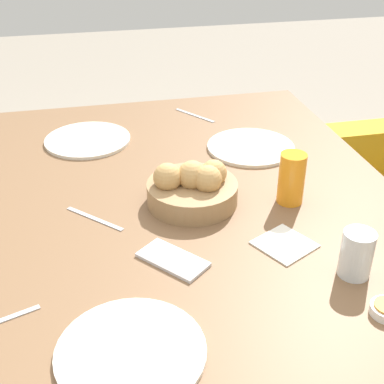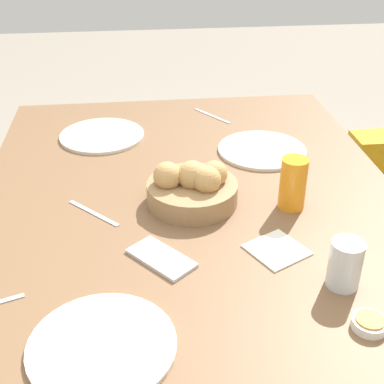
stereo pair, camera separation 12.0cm
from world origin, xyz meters
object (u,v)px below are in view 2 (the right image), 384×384
Objects in this scene: fork_silver at (93,214)px; plate_near_right at (102,346)px; plate_near_left at (102,135)px; juice_glass at (293,183)px; plate_far_center at (262,150)px; water_tumbler at (345,264)px; knife_silver at (212,116)px; cell_phone at (161,258)px; jam_bowl_honey at (369,323)px; bread_basket at (193,188)px; napkin at (277,250)px.

plate_near_right is at bearing 4.49° from fork_silver.
plate_near_left is 2.01× the size of juice_glass.
plate_far_center is 2.59× the size of water_tumbler.
cell_phone is (0.78, -0.23, 0.00)m from knife_silver.
plate_near_left reaches higher than fork_silver.
plate_near_left and plate_near_right have the same top height.
water_tumbler reaches higher than knife_silver.
jam_bowl_honey reaches higher than plate_near_left.
bread_basket reaches higher than napkin.
plate_far_center reaches higher than knife_silver.
plate_far_center is at bearing 148.21° from plate_near_right.
knife_silver is at bearing 147.09° from fork_silver.
plate_near_left is 0.89m from plate_near_right.
fork_silver is 0.89× the size of knife_silver.
water_tumbler is 0.77× the size of fork_silver.
jam_bowl_honey is 0.27m from napkin.
knife_silver is (-0.60, -0.11, -0.06)m from juice_glass.
cell_phone reaches higher than napkin.
plate_near_right is 1.76× the size of knife_silver.
napkin is at bearing 90.71° from cell_phone.
juice_glass is 0.99× the size of fork_silver.
water_tumbler is at bearing 103.70° from plate_near_right.
napkin reaches higher than knife_silver.
plate_far_center is at bearing 138.10° from bread_basket.
cell_phone is at bearing 12.57° from plate_near_left.
napkin is at bearing -24.57° from juice_glass.
plate_near_left is at bearing -150.77° from bread_basket.
jam_bowl_honey is at bearing 7.53° from knife_silver.
knife_silver is (-0.90, -0.13, -0.05)m from water_tumbler.
plate_near_left is 1.01× the size of plate_near_right.
juice_glass reaches higher than bread_basket.
water_tumbler is 0.60m from fork_silver.
napkin is (-0.24, 0.37, -0.00)m from plate_near_right.
bread_basket is 3.53× the size of jam_bowl_honey.
water_tumbler is at bearing 2.04° from plate_far_center.
fork_silver and knife_silver have the same top height.
plate_near_right reaches higher than napkin.
juice_glass reaches higher than napkin.
juice_glass is 0.43m from jam_bowl_honey.
plate_far_center reaches higher than cell_phone.
plate_far_center is (-0.27, 0.24, -0.04)m from bread_basket.
knife_silver is (-1.02, 0.34, -0.00)m from plate_near_right.
cell_phone is at bearing 37.83° from fork_silver.
plate_far_center is (-0.73, 0.45, 0.00)m from plate_near_right.
bread_basket is 1.71× the size of fork_silver.
fork_silver is 0.70m from knife_silver.
bread_basket reaches higher than fork_silver.
jam_bowl_honey reaches higher than cell_phone.
plate_near_left is 1.73× the size of napkin.
bread_basket is at bearing -13.36° from knife_silver.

